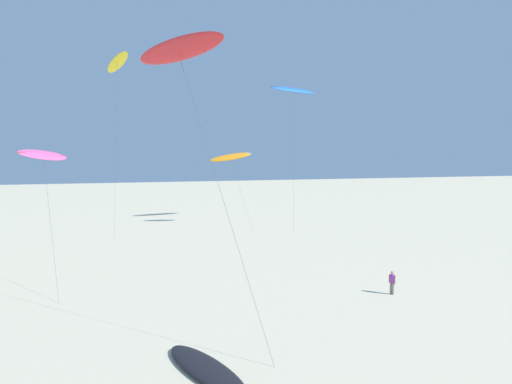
{
  "coord_description": "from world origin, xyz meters",
  "views": [
    {
      "loc": [
        -4.05,
        0.7,
        9.59
      ],
      "look_at": [
        1.96,
        21.42,
        7.69
      ],
      "focal_mm": 31.41,
      "sensor_mm": 36.0,
      "label": 1
    }
  ],
  "objects": [
    {
      "name": "grounded_kite_1",
      "position": [
        -0.92,
        19.4,
        0.17
      ],
      "size": [
        3.61,
        5.97,
        0.33
      ],
      "color": "black",
      "rests_on": "ground"
    },
    {
      "name": "flying_kite_0",
      "position": [
        -1.24,
        25.58,
        15.12
      ],
      "size": [
        5.64,
        10.29,
        15.74
      ],
      "color": "red",
      "rests_on": "ground"
    },
    {
      "name": "flying_kite_4",
      "position": [
        -4.75,
        56.12,
        20.01
      ],
      "size": [
        3.28,
        6.21,
        21.07
      ],
      "color": "yellow",
      "rests_on": "ground"
    },
    {
      "name": "flying_kite_3",
      "position": [
        17.55,
        57.24,
        17.88
      ],
      "size": [
        7.15,
        8.4,
        18.49
      ],
      "color": "blue",
      "rests_on": "ground"
    },
    {
      "name": "flying_kite_7",
      "position": [
        9.02,
        57.79,
        9.02
      ],
      "size": [
        5.51,
        4.67,
        9.96
      ],
      "color": "orange",
      "rests_on": "ground"
    },
    {
      "name": "flying_kite_8",
      "position": [
        -10.53,
        40.76,
        9.39
      ],
      "size": [
        4.19,
        12.58,
        10.12
      ],
      "color": "#EA5193",
      "rests_on": "ground"
    },
    {
      "name": "person_foreground_walker",
      "position": [
        13.07,
        26.59,
        0.88
      ],
      "size": [
        0.31,
        0.46,
        1.61
      ],
      "color": "slate",
      "rests_on": "ground"
    }
  ]
}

